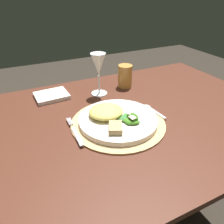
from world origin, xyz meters
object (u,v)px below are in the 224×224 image
Objects in this scene: dining_table at (127,141)px; fork at (75,132)px; spoon at (151,109)px; napkin at (52,96)px; amber_tumbler at (125,76)px; dinner_plate at (118,120)px; wine_glass at (98,66)px.

fork is (-0.22, -0.03, 0.13)m from dining_table.
spoon is (0.31, 0.02, 0.00)m from fork.
spoon is 0.43m from napkin.
spoon is at bearing -94.52° from amber_tumbler.
spoon is 0.26m from amber_tumbler.
amber_tumbler is at bearing 57.40° from dinner_plate.
dining_table is 6.63× the size of wine_glass.
napkin is at bearing 130.03° from dining_table.
fork is 0.31m from spoon.
dining_table is at bearing -82.54° from wine_glass.
spoon reaches higher than dining_table.
wine_glass reaches higher than dinner_plate.
dinner_plate reaches higher than spoon.
napkin is at bearing 118.94° from dinner_plate.
fork is 0.33m from wine_glass.
dinner_plate is at bearing -151.54° from dining_table.
fork is (-0.16, 0.00, -0.01)m from dinner_plate.
wine_glass is (-0.12, 0.23, 0.12)m from spoon.
dinner_plate is 0.28m from wine_glass.
dinner_plate is at bearing -97.28° from wine_glass.
dinner_plate reaches higher than napkin.
dining_table is 4.39× the size of dinner_plate.
spoon is at bearing -7.05° from dining_table.
napkin is at bearing 164.43° from wine_glass.
amber_tumbler reaches higher than spoon.
napkin is (-0.32, 0.28, -0.00)m from spoon.
dinner_plate is at bearing -122.60° from amber_tumbler.
dinner_plate is 1.51× the size of wine_glass.
fork is at bearing -87.60° from napkin.
amber_tumbler is at bearing 39.22° from fork.
napkin is at bearing 174.44° from amber_tumbler.
dinner_plate is at bearing -61.06° from napkin.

